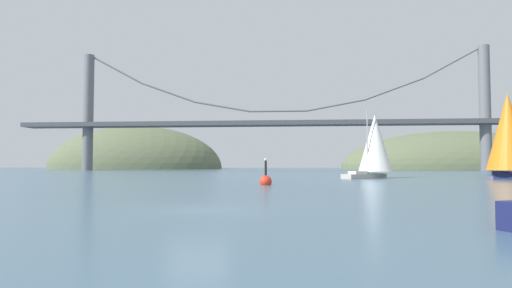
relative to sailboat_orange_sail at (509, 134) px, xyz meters
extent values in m
plane|color=#426075|center=(-30.53, -37.09, -5.53)|extent=(360.00, 360.00, 0.00)
ellipsoid|color=#5B6647|center=(29.47, 97.91, -5.53)|extent=(78.13, 44.00, 26.43)
ellipsoid|color=#5B6647|center=(-85.53, 97.91, -5.53)|extent=(65.21, 44.00, 31.99)
cylinder|color=slate|center=(-83.80, 57.91, 10.73)|extent=(2.80, 2.80, 32.52)
cylinder|color=slate|center=(22.74, 57.91, 10.73)|extent=(2.80, 2.80, 32.52)
cube|color=#47474C|center=(-30.53, 57.91, 7.15)|extent=(142.54, 6.00, 1.20)
cylinder|color=slate|center=(-76.19, 57.91, 22.87)|extent=(15.46, 0.50, 8.69)
cylinder|color=slate|center=(-60.97, 57.91, 16.00)|extent=(15.39, 0.50, 5.97)
cylinder|color=slate|center=(-45.75, 57.91, 11.87)|extent=(15.31, 0.50, 3.24)
cylinder|color=slate|center=(-30.53, 57.91, 10.50)|extent=(15.22, 0.50, 0.50)
cylinder|color=slate|center=(-15.31, 57.91, 11.87)|extent=(15.31, 0.50, 3.24)
cylinder|color=slate|center=(-0.09, 57.91, 16.00)|extent=(15.39, 0.50, 5.97)
cylinder|color=slate|center=(15.13, 57.91, 22.87)|extent=(15.46, 0.50, 8.69)
cone|color=orange|center=(-0.14, -0.10, 0.34)|extent=(7.22, 7.22, 9.54)
cylinder|color=#B2B2B7|center=(7.52, 15.17, -0.98)|extent=(0.14, 0.14, 7.69)
cone|color=pink|center=(6.88, 16.44, -0.92)|extent=(6.29, 6.29, 7.22)
cube|color=#B7B2A8|center=(-17.48, 0.90, -5.24)|extent=(6.40, 5.93, 0.58)
cube|color=beige|center=(-18.43, 0.07, -4.77)|extent=(2.54, 2.46, 0.36)
cylinder|color=#B2B2B7|center=(-16.96, 1.37, -0.78)|extent=(0.14, 0.14, 8.35)
cone|color=white|center=(-15.79, 2.40, -0.88)|extent=(6.23, 6.23, 7.54)
sphere|color=red|center=(-29.07, -16.70, -5.22)|extent=(1.10, 1.10, 1.10)
cylinder|color=black|center=(-29.07, -16.70, -4.18)|extent=(0.20, 0.20, 1.60)
sphere|color=#F2EA99|center=(-29.07, -16.70, -3.26)|extent=(0.24, 0.24, 0.24)
camera|label=1|loc=(-26.62, -54.08, -3.63)|focal=29.36mm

